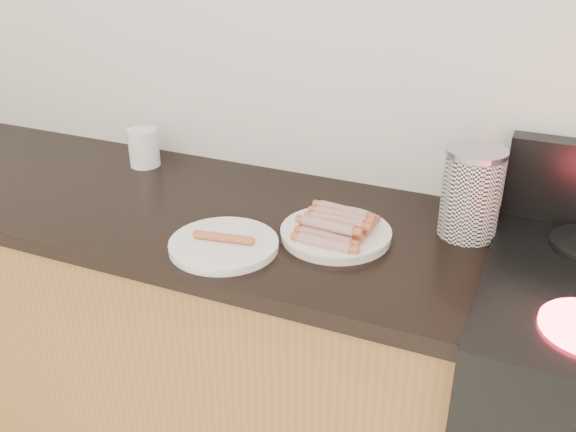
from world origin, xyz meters
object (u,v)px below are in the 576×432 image
at_px(canister, 471,193).
at_px(mug, 144,148).
at_px(main_plate, 336,235).
at_px(side_plate, 224,245).

xyz_separation_m(canister, mug, (-0.95, 0.06, -0.05)).
height_order(canister, mug, canister).
height_order(main_plate, side_plate, same).
bearing_deg(canister, mug, 176.22).
relative_size(main_plate, mug, 2.31).
relative_size(main_plate, side_plate, 1.02).
bearing_deg(canister, main_plate, -152.77).
height_order(side_plate, canister, canister).
bearing_deg(side_plate, canister, 30.31).
bearing_deg(side_plate, mug, 142.37).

